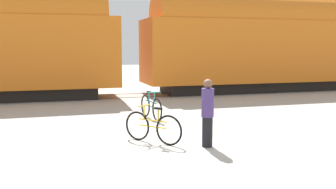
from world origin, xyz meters
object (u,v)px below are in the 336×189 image
freight_train (131,41)px  person_in_purple (208,113)px  bicycle_yellow (153,127)px  bicycle_teal (151,107)px

freight_train → person_in_purple: (-0.18, -10.16, -1.83)m
bicycle_yellow → person_in_purple: (1.16, -0.74, 0.44)m
freight_train → person_in_purple: freight_train is taller
bicycle_teal → bicycle_yellow: (-0.76, -3.17, 0.00)m
freight_train → person_in_purple: size_ratio=34.03×
bicycle_yellow → bicycle_teal: bearing=76.6°
person_in_purple → bicycle_teal: bearing=-62.3°
person_in_purple → freight_train: bearing=-69.3°
person_in_purple → bicycle_yellow: bearing=-10.7°
bicycle_yellow → freight_train: bearing=81.9°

